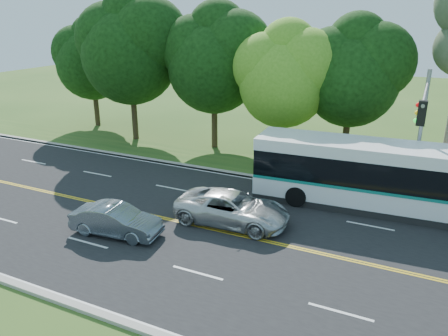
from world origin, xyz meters
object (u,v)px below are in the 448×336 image
at_px(traffic_signal, 421,125).
at_px(suv, 232,208).
at_px(transit_bus, 385,178).
at_px(sedan, 116,220).

bearing_deg(traffic_signal, suv, -149.71).
xyz_separation_m(transit_bus, sedan, (-10.57, -8.02, -1.01)).
height_order(transit_bus, sedan, transit_bus).
xyz_separation_m(traffic_signal, transit_bus, (-1.26, 0.30, -2.95)).
xyz_separation_m(transit_bus, suv, (-6.29, -4.71, -0.94)).
relative_size(traffic_signal, transit_bus, 0.53).
relative_size(transit_bus, sedan, 3.17).
bearing_deg(suv, traffic_signal, -62.44).
distance_m(traffic_signal, sedan, 14.66).
bearing_deg(transit_bus, suv, -146.59).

